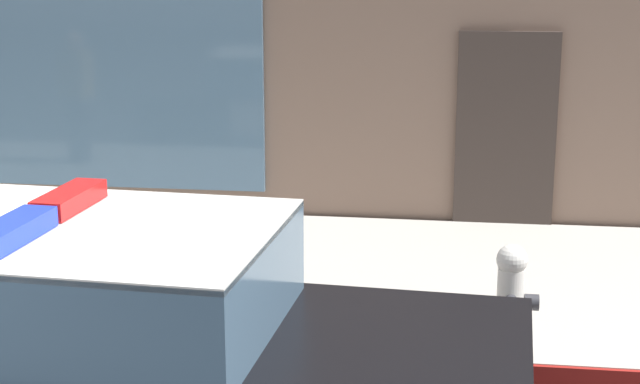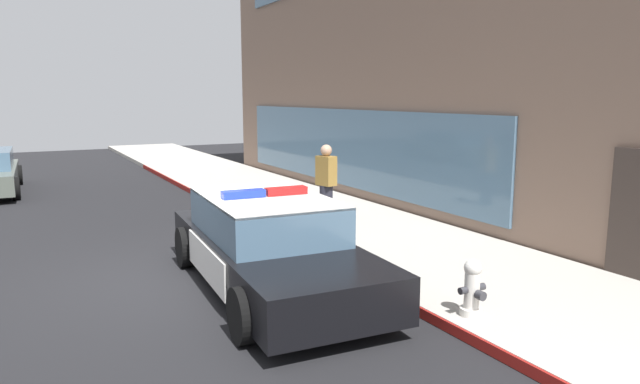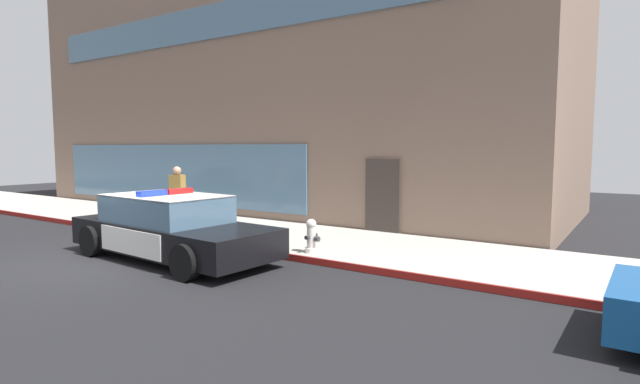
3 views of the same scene
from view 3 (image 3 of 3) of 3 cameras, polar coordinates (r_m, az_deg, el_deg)
The scene contains 7 objects.
ground at distance 11.51m, azimuth -25.22°, elevation -7.33°, with size 48.00×48.00×0.00m, color black.
sidewalk at distance 14.05m, azimuth -10.45°, elevation -4.40°, with size 48.00×3.54×0.15m, color #B2ADA3.
curb_red_paint at distance 12.85m, azimuth -16.03°, elevation -5.41°, with size 28.80×0.04×0.14m, color maroon.
storefront_building at distance 20.23m, azimuth -2.88°, elevation 11.24°, with size 20.64×8.93×9.05m.
police_cruiser at distance 11.04m, azimuth -17.05°, elevation -3.98°, with size 5.15×2.35×1.49m.
fire_hydrant at distance 10.52m, azimuth -1.01°, elevation -5.19°, with size 0.34×0.39×0.73m.
pedestrian_on_sidewalk at distance 14.67m, azimuth -16.29°, elevation -0.42°, with size 0.45×0.35×1.71m.
Camera 3 is at (9.69, -5.73, 2.40)m, focal length 27.40 mm.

